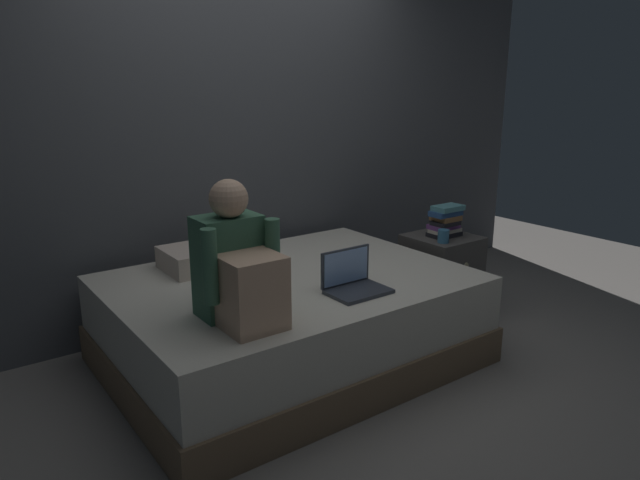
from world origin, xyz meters
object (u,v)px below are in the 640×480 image
Objects in this scene: laptop at (353,281)px; mug at (443,236)px; nightstand at (441,274)px; person_sitting at (238,268)px; pillow at (211,256)px; book_stack at (445,221)px; bed at (290,319)px.

mug is (1.03, 0.30, 0.02)m from laptop.
nightstand is 0.85× the size of person_sitting.
book_stack is (1.57, -0.45, 0.08)m from pillow.
pillow is 6.22× the size of mug.
bed is 0.62m from pillow.
bed is 6.25× the size of laptop.
person_sitting is 7.28× the size of mug.
book_stack is 0.18m from mug.
bed is at bearing 174.90° from mug.
book_stack is (0.00, -0.01, 0.39)m from nightstand.
nightstand is 2.40× the size of book_stack.
book_stack reaches higher than bed.
mug is at bearing -137.31° from nightstand.
book_stack reaches higher than mug.
person_sitting reaches higher than nightstand.
bed is 8.60× the size of book_stack.
bed is 1.30m from nightstand.
person_sitting is at bearing -168.34° from book_stack.
pillow is at bearing 120.98° from bed.
pillow is at bearing 164.53° from nightstand.
person_sitting reaches higher than book_stack.
book_stack is (1.30, 0.00, 0.41)m from bed.
laptop reaches higher than mug.
person_sitting is 0.88m from pillow.
nightstand is 0.39m from book_stack.
laptop is 3.56× the size of mug.
laptop is (0.67, -0.03, -0.20)m from person_sitting.
book_stack is at bearing 0.12° from bed.
pillow is 2.41× the size of book_stack.
bed is at bearing -179.32° from nightstand.
mug is at bearing -21.06° from pillow.
book_stack is at bearing 19.16° from laptop.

